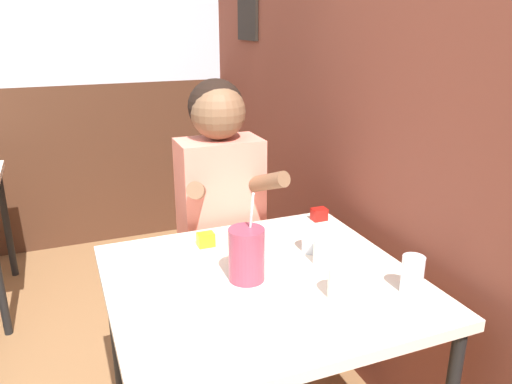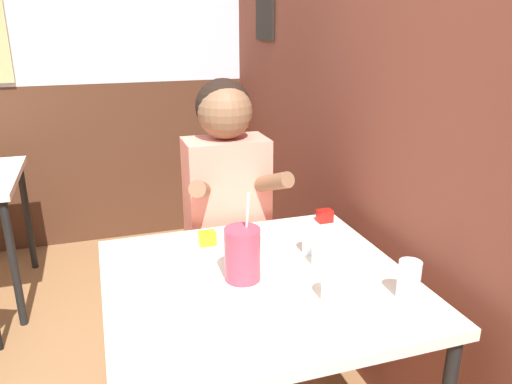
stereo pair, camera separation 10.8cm
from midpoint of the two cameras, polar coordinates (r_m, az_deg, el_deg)
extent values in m
cube|color=brown|center=(2.47, 4.41, 15.65)|extent=(0.06, 4.48, 2.70)
cube|color=black|center=(3.06, -2.05, 19.09)|extent=(0.02, 0.29, 0.23)
cube|color=#472819|center=(3.62, -26.24, 1.94)|extent=(5.76, 0.06, 1.10)
cube|color=beige|center=(1.61, -1.23, -10.41)|extent=(0.95, 0.89, 0.04)
cylinder|color=black|center=(2.07, -17.20, -15.78)|extent=(0.04, 0.04, 0.69)
cylinder|color=black|center=(2.26, 5.65, -11.62)|extent=(0.04, 0.04, 0.69)
cylinder|color=black|center=(3.36, -27.45, -3.22)|extent=(0.04, 0.04, 0.69)
cube|color=#EA7F6B|center=(2.34, -5.14, -13.46)|extent=(0.31, 0.20, 0.48)
cube|color=#EA7F6B|center=(2.11, -5.55, -1.48)|extent=(0.34, 0.20, 0.56)
sphere|color=black|center=(2.03, -6.15, 9.65)|extent=(0.23, 0.23, 0.23)
sphere|color=brown|center=(2.01, -5.91, 9.06)|extent=(0.22, 0.22, 0.22)
cylinder|color=brown|center=(1.91, -8.37, 0.11)|extent=(0.14, 0.27, 0.15)
cylinder|color=brown|center=(1.99, -0.74, 1.06)|extent=(0.14, 0.27, 0.15)
cylinder|color=#99384C|center=(1.56, -3.09, -7.19)|extent=(0.11, 0.11, 0.17)
cylinder|color=white|center=(1.51, -2.57, -2.46)|extent=(0.01, 0.04, 0.14)
cylinder|color=silver|center=(1.56, 15.53, -9.09)|extent=(0.07, 0.07, 0.11)
cylinder|color=silver|center=(1.68, 6.05, -6.79)|extent=(0.08, 0.08, 0.09)
cylinder|color=silver|center=(1.49, 7.66, -10.23)|extent=(0.08, 0.08, 0.10)
cylinder|color=silver|center=(1.76, 4.63, -5.46)|extent=(0.07, 0.07, 0.09)
cube|color=#B7140F|center=(2.04, 5.73, -2.57)|extent=(0.06, 0.04, 0.05)
cube|color=yellow|center=(1.82, -7.46, -5.44)|extent=(0.06, 0.04, 0.05)
camera|label=1|loc=(0.05, -91.84, -0.64)|focal=35.00mm
camera|label=2|loc=(0.05, 88.16, 0.64)|focal=35.00mm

